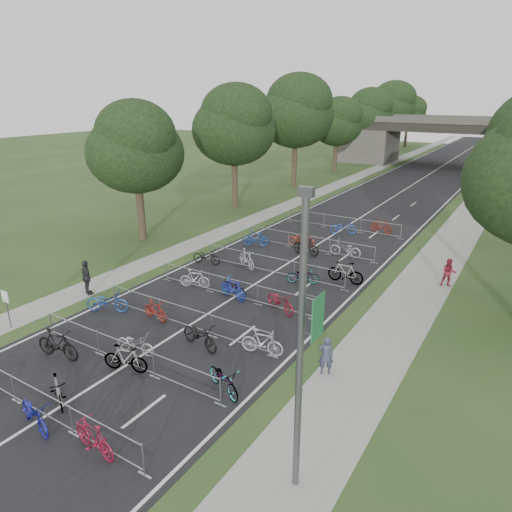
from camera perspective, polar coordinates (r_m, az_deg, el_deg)
The scene contains 50 objects.
ground at distance 17.45m, azimuth -25.00°, elevation -17.82°, with size 200.00×200.00×0.00m, color #27451D.
road at distance 59.03m, azimuth 19.43°, elevation 8.69°, with size 11.00×140.00×0.01m, color black.
sidewalk_right at distance 57.87m, azimuth 27.18°, elevation 7.45°, with size 3.00×140.00×0.01m, color gray.
sidewalk_left at distance 61.06m, azimuth 12.52°, elevation 9.67°, with size 2.00×140.00×0.01m, color gray.
lane_markings at distance 59.03m, azimuth 19.43°, elevation 8.69°, with size 0.12×140.00×0.00m, color silver.
overpass_bridge at distance 73.18m, azimuth 22.56°, elevation 13.05°, with size 31.00×8.00×7.05m.
lamppost at distance 11.34m, azimuth 5.71°, elevation -11.28°, with size 0.61×0.65×8.21m.
park_sign at distance 23.38m, azimuth -28.77°, elevation -5.11°, with size 0.45×0.06×1.83m.
tree_left_0 at distance 33.18m, azimuth -14.81°, elevation 12.77°, with size 6.72×6.72×10.25m.
tree_left_1 at distance 42.25m, azimuth -2.72°, elevation 15.83°, with size 7.56×7.56×11.53m.
tree_left_2 at distance 52.52m, azimuth 5.06°, elevation 17.40°, with size 8.40×8.40×12.81m.
tree_left_3 at distance 63.51m, azimuth 10.16°, elevation 16.09°, with size 6.72×6.72×10.25m.
tree_left_4 at distance 74.71m, azimuth 13.85°, elevation 16.96°, with size 7.56×7.56×11.53m.
tree_left_5 at distance 86.13m, azimuth 16.59°, elevation 17.55°, with size 8.40×8.40×12.81m.
tree_left_6 at distance 97.76m, azimuth 18.54°, elevation 16.56°, with size 6.72×6.72×10.25m.
barrier_row_0 at distance 17.14m, azimuth -25.27°, elevation -16.36°, with size 9.70×0.08×1.10m.
barrier_row_1 at distance 18.86m, azimuth -16.08°, elevation -11.63°, with size 9.70×0.08×1.10m.
barrier_row_2 at distance 21.06m, azimuth -8.86°, elevation -7.57°, with size 9.70×0.08×1.10m.
barrier_row_3 at distance 23.76m, azimuth -2.92°, elevation -4.08°, with size 9.70×0.08×1.10m.
barrier_row_4 at distance 26.89m, azimuth 1.94°, elevation -1.17°, with size 9.70×0.08×1.10m.
barrier_row_5 at distance 31.08m, azimuth 6.57°, elevation 1.61°, with size 9.70×0.08×1.10m.
barrier_row_6 at distance 36.38m, azimuth 10.68°, elevation 4.07°, with size 9.70×0.08×1.10m.
bike_1 at distance 17.59m, azimuth -23.50°, elevation -15.24°, with size 0.48×1.69×1.02m, color gray.
bike_2 at distance 16.80m, azimuth -25.94°, elevation -17.32°, with size 0.70×2.02×1.06m, color navy.
bike_3 at distance 15.18m, azimuth -19.60°, elevation -20.62°, with size 0.53×1.86×1.12m, color maroon.
bike_4 at distance 20.20m, azimuth -23.56°, elevation -10.09°, with size 0.59×2.10×1.26m, color black.
bike_5 at distance 19.57m, azimuth -14.82°, elevation -10.53°, with size 0.63×1.80×0.94m, color #9E9FA5.
bike_6 at distance 18.50m, azimuth -16.01°, elevation -12.24°, with size 0.52×1.85×1.11m, color gray.
bike_7 at distance 16.82m, azimuth -4.04°, elevation -15.13°, with size 0.68×1.96×1.03m, color gray.
bike_8 at distance 23.45m, azimuth -18.09°, elevation -5.41°, with size 0.73×2.09×1.10m, color #1B4596.
bike_9 at distance 22.08m, azimuth -12.49°, elevation -6.64°, with size 0.46×1.63×0.98m, color maroon.
bike_10 at distance 19.49m, azimuth -7.02°, elevation -9.82°, with size 0.74×2.12×1.11m, color black.
bike_11 at distance 18.87m, azimuth 0.77°, elevation -10.75°, with size 0.51×1.82×1.10m, color #ABACB3.
bike_12 at distance 25.24m, azimuth -7.67°, elevation -2.84°, with size 0.49×1.72×1.03m, color #A5A5AD.
bike_13 at distance 24.00m, azimuth -2.85°, elevation -3.96°, with size 0.66×1.88×0.99m, color gray.
bike_14 at distance 23.69m, azimuth -2.90°, elevation -4.07°, with size 0.54×1.91×1.15m, color #1C2B9E.
bike_15 at distance 22.37m, azimuth 3.11°, elevation -5.68°, with size 0.71×2.04×1.07m, color maroon.
bike_16 at distance 28.65m, azimuth -6.21°, elevation -0.06°, with size 0.66×1.88×0.99m, color black.
bike_17 at distance 27.80m, azimuth -1.18°, elevation -0.37°, with size 0.55×1.93×1.16m, color #989A9F.
bike_18 at distance 25.68m, azimuth 5.88°, elevation -2.47°, with size 0.63×1.80×0.95m, color gray.
bike_19 at distance 26.07m, azimuth 11.13°, elevation -2.03°, with size 0.59×2.10×1.26m, color gray.
bike_20 at distance 31.84m, azimuth -0.06°, elevation 2.22°, with size 0.53×1.87×1.12m, color navy.
bike_21 at distance 32.00m, azimuth 5.66°, elevation 2.11°, with size 0.68×1.94×1.02m, color #9F2B17.
bike_22 at distance 30.26m, azimuth 6.29°, elevation 1.19°, with size 0.55×1.93×1.16m, color black.
bike_23 at distance 30.31m, azimuth 11.10°, elevation 0.90°, with size 0.72×2.08×1.09m, color #93949A.
bike_26 at distance 35.34m, azimuth 10.85°, elevation 3.55°, with size 0.69×1.97×1.03m, color #1D429F.
bike_27 at distance 36.24m, azimuth 15.41°, elevation 3.63°, with size 0.51×1.79×1.08m, color maroon.
pedestrian_a at distance 17.76m, azimuth 8.73°, elevation -12.20°, with size 0.58×0.38×1.58m, color #363851.
pedestrian_b at distance 27.22m, azimuth 22.94°, elevation -1.96°, with size 0.77×0.60×1.59m, color maroon.
pedestrian_c at distance 25.61m, azimuth -20.41°, elevation -2.57°, with size 1.11×0.46×1.90m, color #242427.
Camera 1 is at (12.51, -6.80, 10.09)m, focal length 32.00 mm.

